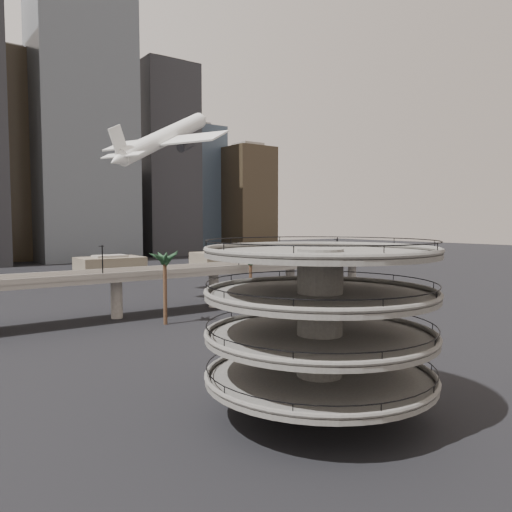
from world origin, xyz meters
TOP-DOWN VIEW (x-y plane):
  - ground at (0.00, 0.00)m, footprint 700.00×700.00m
  - parking_ramp at (-13.00, -4.00)m, footprint 22.20×22.20m
  - overpass at (0.00, 55.00)m, footprint 130.00×9.30m
  - palm_trees at (14.02, 44.65)m, footprint 42.40×10.40m
  - low_buildings at (6.89, 142.30)m, footprint 135.00×27.50m
  - skyline at (15.12, 217.08)m, footprint 269.00×86.00m
  - airborne_jet at (7.82, 72.03)m, footprint 34.79×33.12m
  - car_a at (4.98, 17.94)m, footprint 4.68×2.42m
  - car_b at (7.98, 15.67)m, footprint 4.73×2.89m
  - car_c at (20.73, 16.58)m, footprint 5.01×2.81m

SIDE VIEW (x-z plane):
  - ground at x=0.00m, z-range 0.00..0.00m
  - car_c at x=20.73m, z-range 0.00..1.37m
  - car_b at x=7.98m, z-range 0.00..1.47m
  - car_a at x=4.98m, z-range 0.00..1.52m
  - low_buildings at x=6.89m, z-range -0.54..6.26m
  - overpass at x=0.00m, z-range -0.01..14.69m
  - parking_ramp at x=-13.00m, z-range 1.16..18.51m
  - palm_trees at x=14.02m, z-range 4.43..18.43m
  - airborne_jet at x=7.82m, z-range 29.09..48.30m
  - skyline at x=15.12m, z-range -17.86..115.51m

